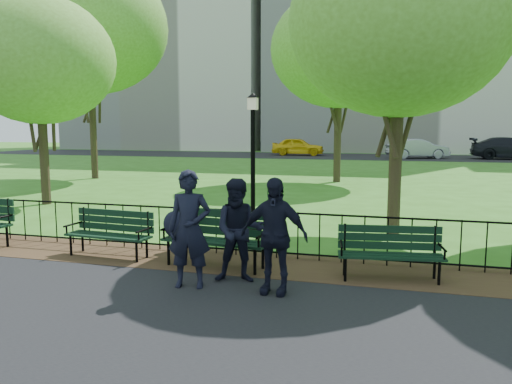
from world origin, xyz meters
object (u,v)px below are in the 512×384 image
(lamppost, at_px, (253,159))
(tree_near_e, at_px, (400,22))
(tree_near_w, at_px, (39,60))
(park_bench_left_a, at_px, (111,228))
(tree_far_c, at_px, (339,49))
(tree_mid_w, at_px, (89,27))
(park_bench_right_a, at_px, (390,247))
(person_left, at_px, (190,229))
(park_bench_main, at_px, (199,229))
(sedan_dark, at_px, (511,148))
(taxi, at_px, (298,146))
(person_right, at_px, (274,236))
(person_mid, at_px, (239,231))
(sedan_silver, at_px, (418,149))

(lamppost, bearing_deg, tree_near_e, 14.92)
(tree_near_w, bearing_deg, lamppost, -18.84)
(park_bench_left_a, relative_size, tree_near_e, 0.25)
(tree_near_w, xyz_separation_m, tree_far_c, (8.22, 9.00, 1.30))
(tree_mid_w, bearing_deg, tree_far_c, 8.07)
(park_bench_right_a, bearing_deg, park_bench_left_a, 171.13)
(tree_far_c, distance_m, person_left, 16.28)
(person_left, bearing_deg, park_bench_main, 94.98)
(tree_near_e, xyz_separation_m, sedan_dark, (8.42, 29.73, -3.87))
(park_bench_main, distance_m, tree_near_w, 9.90)
(park_bench_main, relative_size, taxi, 0.44)
(tree_near_w, height_order, person_right, tree_near_w)
(tree_far_c, bearing_deg, park_bench_left_a, -100.67)
(tree_mid_w, height_order, person_mid, tree_mid_w)
(sedan_silver, bearing_deg, tree_near_e, 155.44)
(park_bench_main, relative_size, person_left, 1.08)
(tree_mid_w, relative_size, person_mid, 6.13)
(tree_near_e, xyz_separation_m, person_mid, (-2.34, -4.30, -3.87))
(person_right, bearing_deg, person_mid, 152.95)
(taxi, height_order, sedan_dark, sedan_dark)
(tree_mid_w, relative_size, tree_far_c, 1.21)
(lamppost, xyz_separation_m, person_right, (1.41, -3.85, -0.87))
(lamppost, distance_m, sedan_silver, 30.16)
(person_left, relative_size, sedan_silver, 0.39)
(sedan_dark, bearing_deg, person_mid, 163.48)
(park_bench_left_a, height_order, tree_near_w, tree_near_w)
(person_left, xyz_separation_m, person_mid, (0.65, 0.45, -0.08))
(tree_far_c, height_order, person_left, tree_far_c)
(tree_near_e, distance_m, sedan_silver, 29.25)
(tree_near_e, distance_m, sedan_dark, 31.14)
(person_left, distance_m, sedan_dark, 36.32)
(sedan_silver, bearing_deg, lamppost, 149.64)
(person_right, relative_size, taxi, 0.39)
(tree_near_w, xyz_separation_m, sedan_silver, (12.40, 27.17, -3.72))
(park_bench_left_a, xyz_separation_m, tree_near_w, (-5.55, 5.20, 3.94))
(lamppost, bearing_deg, park_bench_right_a, -41.29)
(park_bench_main, bearing_deg, person_right, -27.82)
(tree_near_w, distance_m, tree_far_c, 12.26)
(park_bench_main, xyz_separation_m, sedan_silver, (5.01, 32.53, 0.10))
(taxi, bearing_deg, lamppost, -174.96)
(tree_near_e, distance_m, person_left, 6.77)
(park_bench_right_a, distance_m, person_right, 2.04)
(person_left, distance_m, sedan_silver, 34.01)
(person_right, distance_m, sedan_silver, 33.78)
(person_mid, relative_size, sedan_silver, 0.36)
(park_bench_main, relative_size, tree_near_e, 0.29)
(sedan_silver, bearing_deg, taxi, 58.71)
(person_right, bearing_deg, lamppost, 113.07)
(park_bench_right_a, bearing_deg, taxi, 95.18)
(person_mid, relative_size, sedan_dark, 0.29)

